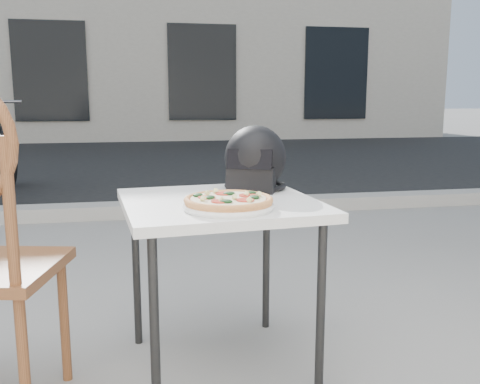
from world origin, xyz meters
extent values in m
cube|color=black|center=(0.00, 7.00, 0.00)|extent=(30.00, 8.00, 0.00)
cube|color=gray|center=(0.00, 3.00, 0.06)|extent=(30.00, 0.25, 0.12)
cube|color=beige|center=(0.00, 14.00, 3.50)|extent=(16.00, 6.00, 7.00)
cube|color=black|center=(-1.70, 10.98, 1.60)|extent=(1.60, 0.08, 2.20)
cube|color=black|center=(1.70, 10.98, 1.60)|extent=(1.60, 0.08, 2.20)
cube|color=black|center=(5.00, 10.98, 1.60)|extent=(1.60, 0.08, 2.20)
cube|color=white|center=(0.46, 0.21, 0.66)|extent=(0.78, 0.78, 0.04)
cylinder|color=black|center=(0.20, -0.11, 0.32)|extent=(0.03, 0.03, 0.64)
cylinder|color=black|center=(0.78, -0.05, 0.32)|extent=(0.03, 0.03, 0.64)
cylinder|color=black|center=(0.14, 0.47, 0.32)|extent=(0.03, 0.03, 0.64)
cylinder|color=black|center=(0.73, 0.53, 0.32)|extent=(0.03, 0.03, 0.64)
cylinder|color=white|center=(0.47, 0.03, 0.68)|extent=(0.32, 0.32, 0.01)
torus|color=white|center=(0.47, 0.03, 0.69)|extent=(0.34, 0.34, 0.02)
cylinder|color=#DD9250|center=(0.47, 0.03, 0.70)|extent=(0.34, 0.34, 0.01)
torus|color=#DD9250|center=(0.47, 0.03, 0.71)|extent=(0.35, 0.35, 0.02)
cylinder|color=#B21B13|center=(0.47, 0.03, 0.71)|extent=(0.31, 0.31, 0.00)
cylinder|color=beige|center=(0.47, 0.03, 0.71)|extent=(0.30, 0.30, 0.00)
cylinder|color=red|center=(0.54, 0.06, 0.72)|extent=(0.07, 0.07, 0.00)
cylinder|color=red|center=(0.46, 0.11, 0.72)|extent=(0.07, 0.07, 0.00)
cylinder|color=red|center=(0.40, 0.05, 0.72)|extent=(0.07, 0.07, 0.00)
cylinder|color=red|center=(0.43, -0.03, 0.72)|extent=(0.07, 0.07, 0.00)
cylinder|color=red|center=(0.52, -0.03, 0.72)|extent=(0.07, 0.07, 0.00)
ellipsoid|color=#123315|center=(0.48, 0.10, 0.72)|extent=(0.05, 0.04, 0.01)
ellipsoid|color=#123315|center=(0.40, 0.03, 0.72)|extent=(0.05, 0.06, 0.01)
ellipsoid|color=#123315|center=(0.55, 0.01, 0.72)|extent=(0.04, 0.05, 0.01)
ellipsoid|color=#123315|center=(0.45, -0.05, 0.72)|extent=(0.05, 0.05, 0.01)
ellipsoid|color=#123315|center=(0.56, 0.09, 0.72)|extent=(0.05, 0.05, 0.01)
ellipsoid|color=#123315|center=(0.37, 0.08, 0.72)|extent=(0.05, 0.05, 0.01)
cylinder|color=#F1EA93|center=(0.48, 0.00, 0.72)|extent=(0.02, 0.03, 0.02)
cylinder|color=#F1EA93|center=(0.40, 0.10, 0.72)|extent=(0.03, 0.02, 0.02)
cylinder|color=#F1EA93|center=(0.54, 0.05, 0.72)|extent=(0.03, 0.03, 0.02)
cylinder|color=#F1EA93|center=(0.44, 0.13, 0.72)|extent=(0.02, 0.03, 0.02)
cylinder|color=#F1EA93|center=(0.53, -0.05, 0.72)|extent=(0.03, 0.02, 0.02)
cylinder|color=#F1EA93|center=(0.38, 0.00, 0.72)|extent=(0.03, 0.03, 0.02)
cylinder|color=#F1EA93|center=(0.58, 0.04, 0.72)|extent=(0.02, 0.03, 0.02)
cylinder|color=#F1EA93|center=(0.44, -0.03, 0.72)|extent=(0.03, 0.02, 0.02)
ellipsoid|color=black|center=(0.65, 0.42, 0.81)|extent=(0.34, 0.35, 0.27)
cube|color=black|center=(0.62, 0.35, 0.73)|extent=(0.21, 0.16, 0.10)
torus|color=black|center=(0.65, 0.42, 0.69)|extent=(0.34, 0.34, 0.02)
cube|color=black|center=(0.60, 0.31, 0.81)|extent=(0.18, 0.11, 0.08)
cylinder|color=brown|center=(-0.12, 0.21, 0.24)|extent=(0.04, 0.04, 0.48)
cylinder|color=brown|center=(-0.20, -0.13, 0.24)|extent=(0.04, 0.04, 0.48)
cylinder|color=brown|center=(-0.20, -0.14, 0.72)|extent=(0.04, 0.04, 0.46)
cylinder|color=black|center=(-1.36, 4.87, 0.31)|extent=(0.13, 0.61, 0.61)
cylinder|color=slate|center=(-1.36, 4.87, 0.31)|extent=(0.15, 0.21, 0.20)
cylinder|color=slate|center=(-1.36, 4.79, 0.63)|extent=(0.05, 0.33, 0.72)
camera|label=1|loc=(0.17, -1.75, 1.06)|focal=40.00mm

